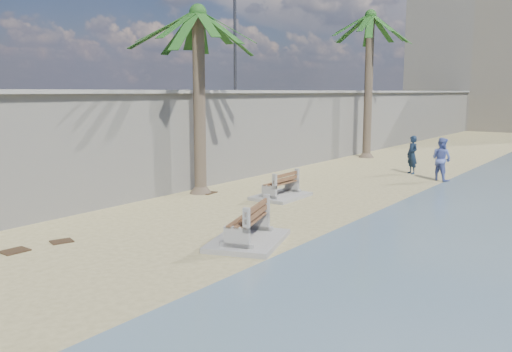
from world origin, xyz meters
The scene contains 13 objects.
ground_plane centered at (0.00, 0.00, 0.00)m, with size 140.00×140.00×0.00m, color tan.
seawall centered at (-5.20, 20.00, 1.75)m, with size 0.45×70.00×3.50m, color gray.
wall_cap centered at (-5.20, 20.00, 3.55)m, with size 0.80×70.00×0.12m, color gray.
bench_near centered at (0.88, 4.75, 0.41)m, with size 2.17×2.62×0.94m.
bench_far centered at (-1.51, 9.86, 0.37)m, with size 1.43×2.05×0.84m.
palm_mid centered at (-4.28, 8.92, 6.11)m, with size 5.00×5.00×7.08m.
palm_back centered at (-3.95, 22.17, 7.40)m, with size 5.00×5.00×8.42m.
streetlight centered at (-5.10, 12.00, 6.64)m, with size 0.28×0.28×5.12m.
person_a centered at (0.17, 17.73, 0.96)m, with size 0.69×0.47×1.91m, color #132135.
person_b centered at (1.77, 16.61, 0.96)m, with size 0.93×0.72×1.93m, color #505FA7.
debris_b centered at (-2.97, 1.14, 0.01)m, with size 0.57×0.45×0.03m, color #382616.
debris_c centered at (-4.22, 9.03, 0.01)m, with size 0.76×0.61×0.03m, color #382616.
debris_d centered at (-2.80, 2.24, 0.01)m, with size 0.49×0.39×0.03m, color #382616.
Camera 1 is at (8.27, -5.23, 3.55)m, focal length 38.00 mm.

